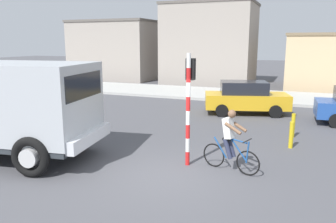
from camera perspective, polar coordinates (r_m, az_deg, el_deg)
The scene contains 10 objects.
ground_plane at distance 9.24m, azimuth -1.09°, elevation -10.64°, with size 120.00×120.00×0.00m, color #4C4C51.
sidewalk_far at distance 22.54m, azimuth 13.21°, elevation 2.61°, with size 80.00×5.00×0.16m, color #ADADA8.
truck_foreground at distance 11.29m, azimuth -25.41°, elevation 1.15°, with size 5.73×3.44×2.90m.
cyclist at distance 9.43m, azimuth 10.45°, elevation -4.82°, with size 1.67×0.64×1.72m.
traffic_light_pole at distance 9.54m, azimuth 3.57°, elevation 2.96°, with size 0.24×0.43×3.20m.
car_white_mid at distance 17.13m, azimuth 12.89°, elevation 2.33°, with size 4.32×2.80×1.60m.
bollard_near at distance 12.08m, azimuth 19.97°, elevation -3.72°, with size 0.14×0.14×0.90m, color gold.
bollard_far at distance 13.44m, azimuth 20.22°, elevation -2.22°, with size 0.14×0.14×0.90m, color gold.
building_corner_left at distance 34.20m, azimuth -7.59°, elevation 10.23°, with size 7.80×7.94×5.41m.
building_mid_block at distance 29.35m, azimuth 7.00°, elevation 11.20°, with size 7.41×5.27×6.62m.
Camera 1 is at (3.37, -7.86, 3.51)m, focal length 36.35 mm.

